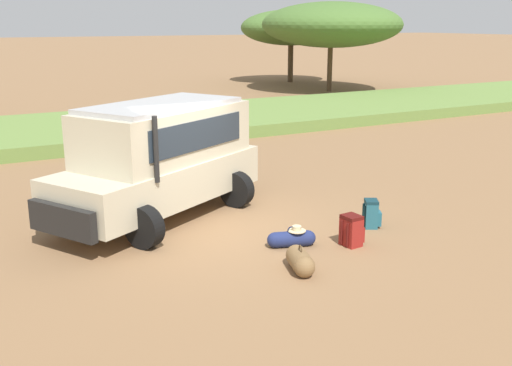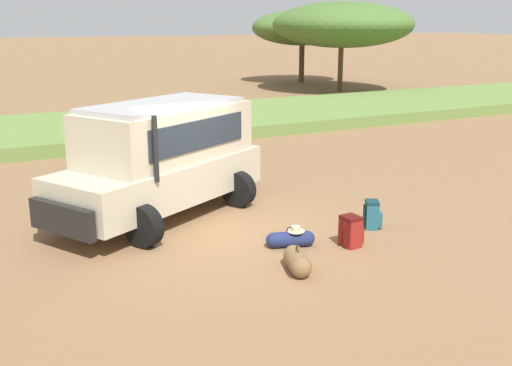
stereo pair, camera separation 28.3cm
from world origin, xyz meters
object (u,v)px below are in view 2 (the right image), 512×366
safari_vehicle (162,157)px  duffel_bag_low_black_case (291,239)px  acacia_tree_right_mid (302,28)px  duffel_bag_soft_canvas (297,261)px  acacia_tree_centre_back (342,25)px  backpack_cluster_center (351,231)px  backpack_beside_front_wheel (372,215)px

safari_vehicle → duffel_bag_low_black_case: bearing=-63.3°
safari_vehicle → acacia_tree_right_mid: (18.16, 23.81, 2.36)m
duffel_bag_soft_canvas → acacia_tree_centre_back: 27.45m
acacia_tree_centre_back → duffel_bag_low_black_case: bearing=-127.2°
duffel_bag_soft_canvas → acacia_tree_right_mid: (17.18, 27.75, 3.47)m
safari_vehicle → backpack_cluster_center: 4.32m
acacia_tree_right_mid → backpack_cluster_center: bearing=-120.0°
duffel_bag_soft_canvas → duffel_bag_low_black_case: bearing=65.0°
safari_vehicle → duffel_bag_low_black_case: (1.46, -2.90, -1.14)m
backpack_beside_front_wheel → duffel_bag_soft_canvas: 2.75m
backpack_beside_front_wheel → acacia_tree_centre_back: size_ratio=0.07×
backpack_beside_front_wheel → duffel_bag_low_black_case: (-2.01, -0.14, -0.12)m
backpack_beside_front_wheel → duffel_bag_soft_canvas: backpack_beside_front_wheel is taller
safari_vehicle → backpack_beside_front_wheel: (3.47, -2.76, -1.01)m
backpack_beside_front_wheel → acacia_tree_centre_back: acacia_tree_centre_back is taller
backpack_cluster_center → backpack_beside_front_wheel: bearing=32.4°
backpack_beside_front_wheel → acacia_tree_right_mid: bearing=61.1°
backpack_beside_front_wheel → acacia_tree_centre_back: 25.07m
duffel_bag_soft_canvas → acacia_tree_centre_back: acacia_tree_centre_back is taller
duffel_bag_low_black_case → backpack_cluster_center: bearing=-25.8°
duffel_bag_low_black_case → acacia_tree_centre_back: 26.35m
backpack_beside_front_wheel → backpack_cluster_center: (-0.99, -0.63, 0.01)m
backpack_cluster_center → safari_vehicle: bearing=126.1°
duffel_bag_low_black_case → duffel_bag_soft_canvas: size_ratio=1.04×
backpack_beside_front_wheel → backpack_cluster_center: 1.18m
backpack_beside_front_wheel → acacia_tree_centre_back: bearing=56.3°
duffel_bag_low_black_case → duffel_bag_soft_canvas: duffel_bag_soft_canvas is taller
duffel_bag_low_black_case → backpack_beside_front_wheel: bearing=4.0°
acacia_tree_centre_back → acacia_tree_right_mid: (0.94, 5.92, -0.22)m
safari_vehicle → backpack_cluster_center: (2.48, -3.40, -1.01)m
backpack_cluster_center → duffel_bag_soft_canvas: (-1.50, -0.54, -0.11)m
safari_vehicle → duffel_bag_low_black_case: 3.44m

